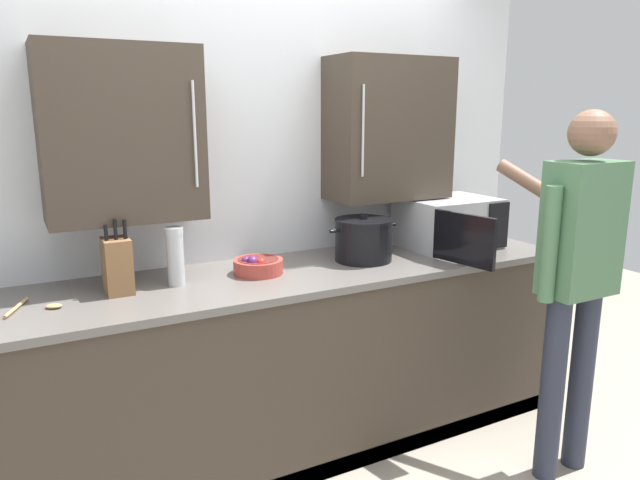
# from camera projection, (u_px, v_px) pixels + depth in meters

# --- Properties ---
(back_wall_tiled) EXTENTS (3.41, 0.44, 2.54)m
(back_wall_tiled) POSITION_uv_depth(u_px,v_px,m) (259.00, 179.00, 3.07)
(back_wall_tiled) COLOR silver
(back_wall_tiled) RESTS_ON ground_plane
(counter_unit) EXTENTS (3.02, 0.72, 0.95)m
(counter_unit) POSITION_uv_depth(u_px,v_px,m) (289.00, 362.00, 2.96)
(counter_unit) COLOR #3D3328
(counter_unit) RESTS_ON ground_plane
(microwave_oven) EXTENTS (0.52, 0.77, 0.28)m
(microwave_oven) POSITION_uv_depth(u_px,v_px,m) (446.00, 223.00, 3.33)
(microwave_oven) COLOR #B7BABF
(microwave_oven) RESTS_ON counter_unit
(wooden_spoon) EXTENTS (0.22, 0.21, 0.02)m
(wooden_spoon) POSITION_uv_depth(u_px,v_px,m) (35.00, 307.00, 2.32)
(wooden_spoon) COLOR tan
(wooden_spoon) RESTS_ON counter_unit
(stock_pot) EXTENTS (0.40, 0.30, 0.25)m
(stock_pot) POSITION_uv_depth(u_px,v_px,m) (363.00, 240.00, 3.04)
(stock_pot) COLOR black
(stock_pot) RESTS_ON counter_unit
(thermos_flask) EXTENTS (0.08, 0.08, 0.26)m
(thermos_flask) POSITION_uv_depth(u_px,v_px,m) (175.00, 256.00, 2.61)
(thermos_flask) COLOR #B7BABF
(thermos_flask) RESTS_ON counter_unit
(fruit_bowl) EXTENTS (0.24, 0.24, 0.10)m
(fruit_bowl) POSITION_uv_depth(u_px,v_px,m) (258.00, 265.00, 2.81)
(fruit_bowl) COLOR #AD3D33
(fruit_bowl) RESTS_ON counter_unit
(knife_block) EXTENTS (0.11, 0.15, 0.33)m
(knife_block) POSITION_uv_depth(u_px,v_px,m) (117.00, 265.00, 2.50)
(knife_block) COLOR brown
(knife_block) RESTS_ON counter_unit
(person_figure) EXTENTS (0.44, 0.64, 1.72)m
(person_figure) POSITION_uv_depth(u_px,v_px,m) (576.00, 265.00, 2.65)
(person_figure) COLOR #282D3D
(person_figure) RESTS_ON ground_plane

